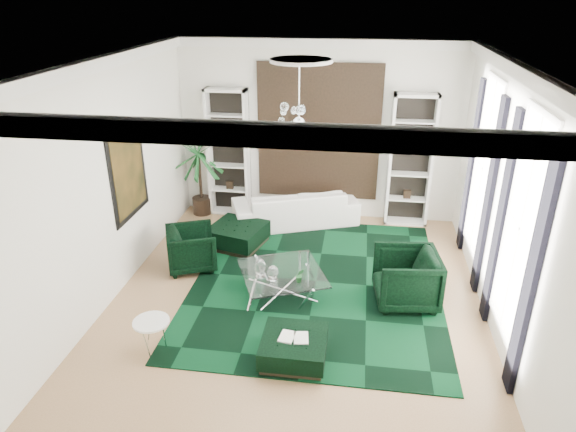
% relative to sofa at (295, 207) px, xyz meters
% --- Properties ---
extents(floor, '(6.00, 7.00, 0.02)m').
position_rel_sofa_xyz_m(floor, '(0.42, -2.92, -0.39)').
color(floor, '#A47E56').
rests_on(floor, ground).
extents(ceiling, '(6.00, 7.00, 0.02)m').
position_rel_sofa_xyz_m(ceiling, '(0.42, -2.92, 3.43)').
color(ceiling, white).
rests_on(ceiling, ground).
extents(wall_back, '(6.00, 0.02, 3.80)m').
position_rel_sofa_xyz_m(wall_back, '(0.42, 0.59, 1.52)').
color(wall_back, white).
rests_on(wall_back, ground).
extents(wall_front, '(6.00, 0.02, 3.80)m').
position_rel_sofa_xyz_m(wall_front, '(0.42, -6.43, 1.52)').
color(wall_front, white).
rests_on(wall_front, ground).
extents(wall_left, '(0.02, 7.00, 3.80)m').
position_rel_sofa_xyz_m(wall_left, '(-2.59, -2.92, 1.52)').
color(wall_left, white).
rests_on(wall_left, ground).
extents(wall_right, '(0.02, 7.00, 3.80)m').
position_rel_sofa_xyz_m(wall_right, '(3.43, -2.92, 1.52)').
color(wall_right, white).
rests_on(wall_right, ground).
extents(crown_molding, '(6.00, 7.00, 0.18)m').
position_rel_sofa_xyz_m(crown_molding, '(0.42, -2.92, 3.32)').
color(crown_molding, white).
rests_on(crown_molding, ceiling).
extents(ceiling_medallion, '(0.90, 0.90, 0.05)m').
position_rel_sofa_xyz_m(ceiling_medallion, '(0.42, -2.62, 3.39)').
color(ceiling_medallion, white).
rests_on(ceiling_medallion, ceiling).
extents(tapestry, '(2.50, 0.06, 2.80)m').
position_rel_sofa_xyz_m(tapestry, '(0.42, 0.54, 1.52)').
color(tapestry, black).
rests_on(tapestry, wall_back).
extents(shelving_left, '(0.90, 0.38, 2.80)m').
position_rel_sofa_xyz_m(shelving_left, '(-1.53, 0.39, 1.02)').
color(shelving_left, white).
rests_on(shelving_left, floor).
extents(shelving_right, '(0.90, 0.38, 2.80)m').
position_rel_sofa_xyz_m(shelving_right, '(2.37, 0.39, 1.02)').
color(shelving_right, white).
rests_on(shelving_right, floor).
extents(painting, '(0.04, 1.30, 1.60)m').
position_rel_sofa_xyz_m(painting, '(-2.55, -2.32, 1.47)').
color(painting, black).
rests_on(painting, wall_left).
extents(window_near, '(0.03, 1.10, 2.90)m').
position_rel_sofa_xyz_m(window_near, '(3.41, -3.82, 1.52)').
color(window_near, white).
rests_on(window_near, wall_right).
extents(curtain_near_a, '(0.07, 0.30, 3.25)m').
position_rel_sofa_xyz_m(curtain_near_a, '(3.37, -4.60, 1.27)').
color(curtain_near_a, black).
rests_on(curtain_near_a, floor).
extents(curtain_near_b, '(0.07, 0.30, 3.25)m').
position_rel_sofa_xyz_m(curtain_near_b, '(3.37, -3.04, 1.27)').
color(curtain_near_b, black).
rests_on(curtain_near_b, floor).
extents(window_far, '(0.03, 1.10, 2.90)m').
position_rel_sofa_xyz_m(window_far, '(3.41, -1.42, 1.52)').
color(window_far, white).
rests_on(window_far, wall_right).
extents(curtain_far_a, '(0.07, 0.30, 3.25)m').
position_rel_sofa_xyz_m(curtain_far_a, '(3.37, -2.20, 1.27)').
color(curtain_far_a, black).
rests_on(curtain_far_a, floor).
extents(curtain_far_b, '(0.07, 0.30, 3.25)m').
position_rel_sofa_xyz_m(curtain_far_b, '(3.37, -0.64, 1.27)').
color(curtain_far_b, black).
rests_on(curtain_far_b, floor).
extents(rug, '(4.20, 5.00, 0.02)m').
position_rel_sofa_xyz_m(rug, '(0.69, -2.40, -0.37)').
color(rug, black).
rests_on(rug, floor).
extents(sofa, '(2.83, 1.91, 0.77)m').
position_rel_sofa_xyz_m(sofa, '(0.00, 0.00, 0.00)').
color(sofa, white).
rests_on(sofa, floor).
extents(armchair_left, '(1.11, 1.10, 0.78)m').
position_rel_sofa_xyz_m(armchair_left, '(-1.60, -2.19, 0.01)').
color(armchair_left, black).
rests_on(armchair_left, floor).
extents(armchair_right, '(1.09, 1.07, 0.90)m').
position_rel_sofa_xyz_m(armchair_right, '(2.17, -2.79, 0.07)').
color(armchair_right, black).
rests_on(armchair_right, floor).
extents(coffee_table, '(1.69, 1.69, 0.44)m').
position_rel_sofa_xyz_m(coffee_table, '(0.17, -2.88, -0.16)').
color(coffee_table, white).
rests_on(coffee_table, floor).
extents(ottoman_side, '(1.21, 1.21, 0.44)m').
position_rel_sofa_xyz_m(ottoman_side, '(-0.99, -1.23, -0.17)').
color(ottoman_side, black).
rests_on(ottoman_side, floor).
extents(ottoman_front, '(0.88, 0.88, 0.35)m').
position_rel_sofa_xyz_m(ottoman_front, '(0.58, -4.44, -0.21)').
color(ottoman_front, black).
rests_on(ottoman_front, floor).
extents(book, '(0.41, 0.27, 0.03)m').
position_rel_sofa_xyz_m(book, '(0.58, -4.44, -0.02)').
color(book, white).
rests_on(book, ottoman_front).
extents(side_table, '(0.60, 0.60, 0.49)m').
position_rel_sofa_xyz_m(side_table, '(-1.41, -4.56, -0.14)').
color(side_table, white).
rests_on(side_table, floor).
extents(palm, '(1.54, 1.54, 2.29)m').
position_rel_sofa_xyz_m(palm, '(-2.16, 0.23, 0.76)').
color(palm, '#185322').
rests_on(palm, floor).
extents(chandelier, '(0.85, 0.85, 0.74)m').
position_rel_sofa_xyz_m(chandelier, '(0.39, -2.59, 2.47)').
color(chandelier, white).
rests_on(chandelier, ceiling).
extents(table_plant, '(0.15, 0.13, 0.24)m').
position_rel_sofa_xyz_m(table_plant, '(0.49, -3.15, 0.18)').
color(table_plant, '#185322').
rests_on(table_plant, coffee_table).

